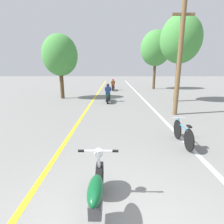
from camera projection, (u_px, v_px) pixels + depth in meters
lane_stripe_center at (94, 99)px, 14.48m from camera, size 0.14×48.00×0.01m
lane_stripe_edge at (144, 99)px, 14.44m from camera, size 0.14×48.00×0.01m
utility_pole at (179, 60)px, 9.00m from camera, size 1.10×0.24×5.64m
roadside_tree_right_near at (181, 40)px, 12.61m from camera, size 2.98×2.68×6.26m
roadside_tree_right_far at (156, 49)px, 20.91m from camera, size 3.60×3.24×6.93m
roadside_tree_left at (60, 55)px, 14.18m from camera, size 2.87×2.58×5.19m
motorcycle_foreground at (96, 200)px, 2.74m from camera, size 0.73×2.20×1.04m
motorcycle_rider_lead at (108, 95)px, 13.26m from camera, size 0.50×2.07×1.39m
motorcycle_rider_far at (113, 86)px, 20.46m from camera, size 0.50×2.07×1.34m
bicycle_parked at (183, 134)px, 5.79m from camera, size 0.44×1.69×0.81m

